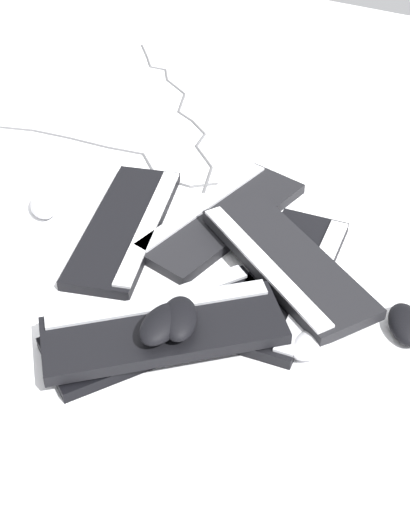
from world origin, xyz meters
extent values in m
plane|color=white|center=(0.00, 0.00, 0.00)|extent=(3.20, 3.20, 0.00)
cube|color=black|center=(0.19, 0.06, 0.01)|extent=(0.45, 0.37, 0.02)
cube|color=#B2B5BA|center=(0.16, 0.01, 0.03)|extent=(0.37, 0.26, 0.01)
cube|color=black|center=(-0.06, 0.21, 0.01)|extent=(0.45, 0.20, 0.02)
cube|color=silver|center=(-0.06, 0.26, 0.03)|extent=(0.42, 0.09, 0.01)
cube|color=black|center=(-0.17, -0.01, 0.01)|extent=(0.46, 0.23, 0.02)
cube|color=silver|center=(-0.18, -0.06, 0.03)|extent=(0.42, 0.12, 0.01)
cube|color=black|center=(-0.04, -0.18, 0.01)|extent=(0.46, 0.27, 0.02)
cube|color=silver|center=(-0.06, -0.13, 0.03)|extent=(0.41, 0.16, 0.01)
cube|color=black|center=(0.21, 0.08, 0.04)|extent=(0.41, 0.43, 0.02)
cube|color=#B2B5BA|center=(0.17, 0.04, 0.06)|extent=(0.31, 0.33, 0.01)
cube|color=black|center=(-0.08, 0.19, 0.04)|extent=(0.36, 0.45, 0.02)
cube|color=silver|center=(-0.03, 0.16, 0.06)|extent=(0.25, 0.37, 0.01)
ellipsoid|color=black|center=(0.20, 0.11, 0.08)|extent=(0.13, 0.11, 0.04)
ellipsoid|color=black|center=(0.23, 0.09, 0.08)|extent=(0.11, 0.07, 0.04)
ellipsoid|color=black|center=(-0.04, 0.46, 0.02)|extent=(0.13, 0.11, 0.04)
ellipsoid|color=#B7B7BC|center=(0.09, 0.32, 0.02)|extent=(0.13, 0.10, 0.04)
ellipsoid|color=#B7B7BC|center=(-0.02, -0.39, 0.02)|extent=(0.13, 0.12, 0.04)
cylinder|color=#59595B|center=(-0.31, -0.12, 0.00)|extent=(0.11, 0.04, 0.01)
cylinder|color=#59595B|center=(-0.40, -0.18, 0.00)|extent=(0.08, 0.09, 0.01)
cylinder|color=#59595B|center=(-0.47, -0.23, 0.00)|extent=(0.07, 0.02, 0.01)
cylinder|color=#59595B|center=(-0.52, -0.27, 0.00)|extent=(0.05, 0.07, 0.01)
cylinder|color=#59595B|center=(-0.56, -0.33, 0.00)|extent=(0.03, 0.06, 0.01)
cylinder|color=#59595B|center=(-0.63, -0.38, 0.00)|extent=(0.11, 0.05, 0.01)
cylinder|color=#59595B|center=(-0.70, -0.45, 0.00)|extent=(0.06, 0.10, 0.01)
cylinder|color=#59595B|center=(-0.76, -0.51, 0.00)|extent=(0.06, 0.05, 0.01)
cylinder|color=#59595B|center=(-0.79, -0.56, 0.00)|extent=(0.01, 0.05, 0.01)
cylinder|color=#59595B|center=(-0.81, -0.61, 0.00)|extent=(0.06, 0.05, 0.01)
cylinder|color=#59595B|center=(-0.87, -0.67, 0.00)|extent=(0.08, 0.07, 0.01)
sphere|color=#59595B|center=(-0.26, -0.10, 0.00)|extent=(0.01, 0.01, 0.01)
sphere|color=#59595B|center=(-0.37, -0.14, 0.00)|extent=(0.01, 0.01, 0.01)
sphere|color=#59595B|center=(-0.44, -0.22, 0.00)|extent=(0.01, 0.01, 0.01)
sphere|color=#59595B|center=(-0.50, -0.23, 0.00)|extent=(0.01, 0.01, 0.01)
sphere|color=#59595B|center=(-0.55, -0.30, 0.00)|extent=(0.01, 0.01, 0.01)
sphere|color=#59595B|center=(-0.57, -0.36, 0.00)|extent=(0.01, 0.01, 0.01)
sphere|color=#59595B|center=(-0.68, -0.40, 0.00)|extent=(0.01, 0.01, 0.01)
sphere|color=#59595B|center=(-0.73, -0.49, 0.00)|extent=(0.01, 0.01, 0.01)
sphere|color=#59595B|center=(-0.79, -0.53, 0.00)|extent=(0.01, 0.01, 0.01)
sphere|color=#59595B|center=(-0.78, -0.59, 0.00)|extent=(0.01, 0.01, 0.01)
sphere|color=#59595B|center=(-0.84, -0.63, 0.00)|extent=(0.01, 0.01, 0.01)
sphere|color=#59595B|center=(-0.91, -0.70, 0.00)|extent=(0.01, 0.01, 0.01)
cylinder|color=#59595B|center=(-0.29, -0.12, 0.00)|extent=(0.05, 0.05, 0.01)
cylinder|color=#59595B|center=(-0.26, -0.19, 0.00)|extent=(0.01, 0.10, 0.01)
cylinder|color=#59595B|center=(-0.30, -0.28, 0.00)|extent=(0.08, 0.09, 0.01)
cylinder|color=#59595B|center=(-0.33, -0.37, 0.00)|extent=(0.03, 0.10, 0.01)
cylinder|color=#59595B|center=(-0.31, -0.48, 0.00)|extent=(0.02, 0.12, 0.01)
cylinder|color=#59595B|center=(-0.30, -0.59, 0.00)|extent=(0.02, 0.11, 0.01)
cylinder|color=#59595B|center=(-0.28, -0.70, 0.00)|extent=(0.04, 0.10, 0.01)
sphere|color=#59595B|center=(-0.31, -0.09, 0.00)|extent=(0.01, 0.01, 0.01)
sphere|color=#59595B|center=(-0.26, -0.14, 0.00)|extent=(0.01, 0.01, 0.01)
sphere|color=#59595B|center=(-0.26, -0.24, 0.00)|extent=(0.01, 0.01, 0.01)
sphere|color=#59595B|center=(-0.33, -0.32, 0.00)|extent=(0.01, 0.01, 0.01)
sphere|color=#59595B|center=(-0.32, -0.43, 0.00)|extent=(0.01, 0.01, 0.01)
sphere|color=#59595B|center=(-0.31, -0.54, 0.00)|extent=(0.01, 0.01, 0.01)
sphere|color=#59595B|center=(-0.29, -0.65, 0.00)|extent=(0.01, 0.01, 0.01)
sphere|color=#59595B|center=(-0.26, -0.74, 0.00)|extent=(0.01, 0.01, 0.01)
camera|label=1|loc=(0.97, 0.59, 0.98)|focal=50.00mm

